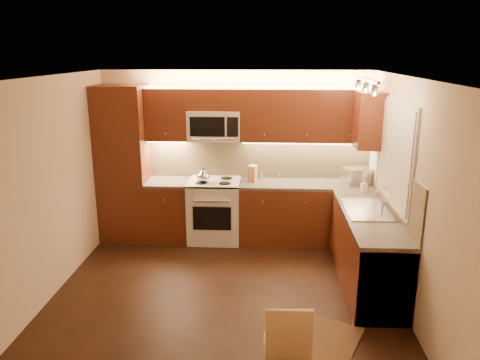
# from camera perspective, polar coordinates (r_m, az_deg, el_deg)

# --- Properties ---
(floor) EXTENTS (4.00, 4.00, 0.01)m
(floor) POSITION_cam_1_polar(r_m,az_deg,el_deg) (5.64, -1.92, -13.84)
(floor) COLOR black
(floor) RESTS_ON ground
(ceiling) EXTENTS (4.00, 4.00, 0.01)m
(ceiling) POSITION_cam_1_polar(r_m,az_deg,el_deg) (4.93, -2.18, 12.44)
(ceiling) COLOR beige
(ceiling) RESTS_ON ground
(wall_back) EXTENTS (4.00, 0.01, 2.50)m
(wall_back) POSITION_cam_1_polar(r_m,az_deg,el_deg) (7.07, -0.50, 3.15)
(wall_back) COLOR beige
(wall_back) RESTS_ON ground
(wall_front) EXTENTS (4.00, 0.01, 2.50)m
(wall_front) POSITION_cam_1_polar(r_m,az_deg,el_deg) (3.30, -5.40, -11.83)
(wall_front) COLOR beige
(wall_front) RESTS_ON ground
(wall_left) EXTENTS (0.01, 4.00, 2.50)m
(wall_left) POSITION_cam_1_polar(r_m,az_deg,el_deg) (5.69, -22.52, -1.12)
(wall_left) COLOR beige
(wall_left) RESTS_ON ground
(wall_right) EXTENTS (0.01, 4.00, 2.50)m
(wall_right) POSITION_cam_1_polar(r_m,az_deg,el_deg) (5.34, 19.85, -1.89)
(wall_right) COLOR beige
(wall_right) RESTS_ON ground
(pantry) EXTENTS (0.70, 0.60, 2.30)m
(pantry) POSITION_cam_1_polar(r_m,az_deg,el_deg) (7.11, -14.06, 1.92)
(pantry) COLOR #4B2210
(pantry) RESTS_ON floor
(base_cab_back_left) EXTENTS (0.62, 0.60, 0.86)m
(base_cab_back_left) POSITION_cam_1_polar(r_m,az_deg,el_deg) (7.15, -8.62, -3.74)
(base_cab_back_left) COLOR #4B2210
(base_cab_back_left) RESTS_ON floor
(counter_back_left) EXTENTS (0.62, 0.60, 0.04)m
(counter_back_left) POSITION_cam_1_polar(r_m,az_deg,el_deg) (7.01, -8.76, -0.26)
(counter_back_left) COLOR #363431
(counter_back_left) RESTS_ON base_cab_back_left
(base_cab_back_right) EXTENTS (1.92, 0.60, 0.86)m
(base_cab_back_right) POSITION_cam_1_polar(r_m,az_deg,el_deg) (7.02, 7.87, -4.07)
(base_cab_back_right) COLOR #4B2210
(base_cab_back_right) RESTS_ON floor
(counter_back_right) EXTENTS (1.92, 0.60, 0.04)m
(counter_back_right) POSITION_cam_1_polar(r_m,az_deg,el_deg) (6.88, 8.00, -0.54)
(counter_back_right) COLOR #363431
(counter_back_right) RESTS_ON base_cab_back_right
(base_cab_right) EXTENTS (0.60, 2.00, 0.86)m
(base_cab_right) POSITION_cam_1_polar(r_m,az_deg,el_deg) (5.91, 15.24, -8.32)
(base_cab_right) COLOR #4B2210
(base_cab_right) RESTS_ON floor
(counter_right) EXTENTS (0.60, 2.00, 0.04)m
(counter_right) POSITION_cam_1_polar(r_m,az_deg,el_deg) (5.75, 15.56, -4.20)
(counter_right) COLOR #363431
(counter_right) RESTS_ON base_cab_right
(dishwasher) EXTENTS (0.58, 0.60, 0.84)m
(dishwasher) POSITION_cam_1_polar(r_m,az_deg,el_deg) (5.29, 16.75, -11.35)
(dishwasher) COLOR silver
(dishwasher) RESTS_ON floor
(backsplash_back) EXTENTS (3.30, 0.02, 0.60)m
(backsplash_back) POSITION_cam_1_polar(r_m,az_deg,el_deg) (7.06, 2.33, 2.69)
(backsplash_back) COLOR tan
(backsplash_back) RESTS_ON wall_back
(backsplash_right) EXTENTS (0.02, 2.00, 0.60)m
(backsplash_right) POSITION_cam_1_polar(r_m,az_deg,el_deg) (5.72, 18.63, -1.18)
(backsplash_right) COLOR tan
(backsplash_right) RESTS_ON wall_right
(upper_cab_back_left) EXTENTS (0.62, 0.35, 0.75)m
(upper_cab_back_left) POSITION_cam_1_polar(r_m,az_deg,el_deg) (6.94, -8.88, 7.96)
(upper_cab_back_left) COLOR #4B2210
(upper_cab_back_left) RESTS_ON wall_back
(upper_cab_back_right) EXTENTS (1.92, 0.35, 0.75)m
(upper_cab_back_right) POSITION_cam_1_polar(r_m,az_deg,el_deg) (6.80, 8.24, 7.84)
(upper_cab_back_right) COLOR #4B2210
(upper_cab_back_right) RESTS_ON wall_back
(upper_cab_bridge) EXTENTS (0.76, 0.35, 0.31)m
(upper_cab_bridge) POSITION_cam_1_polar(r_m,az_deg,el_deg) (6.80, -3.18, 9.83)
(upper_cab_bridge) COLOR #4B2210
(upper_cab_bridge) RESTS_ON wall_back
(upper_cab_right_corner) EXTENTS (0.35, 0.50, 0.75)m
(upper_cab_right_corner) POSITION_cam_1_polar(r_m,az_deg,el_deg) (6.50, 15.50, 7.09)
(upper_cab_right_corner) COLOR #4B2210
(upper_cab_right_corner) RESTS_ON wall_right
(stove) EXTENTS (0.76, 0.65, 0.92)m
(stove) POSITION_cam_1_polar(r_m,az_deg,el_deg) (7.00, -3.13, -3.72)
(stove) COLOR silver
(stove) RESTS_ON floor
(microwave) EXTENTS (0.76, 0.38, 0.44)m
(microwave) POSITION_cam_1_polar(r_m,az_deg,el_deg) (6.83, -3.15, 6.69)
(microwave) COLOR silver
(microwave) RESTS_ON wall_back
(window_frame) EXTENTS (0.03, 1.44, 1.24)m
(window_frame) POSITION_cam_1_polar(r_m,az_deg,el_deg) (5.77, 18.55, 3.06)
(window_frame) COLOR silver
(window_frame) RESTS_ON wall_right
(window_blinds) EXTENTS (0.02, 1.36, 1.16)m
(window_blinds) POSITION_cam_1_polar(r_m,az_deg,el_deg) (5.76, 18.35, 3.06)
(window_blinds) COLOR silver
(window_blinds) RESTS_ON wall_right
(sink) EXTENTS (0.52, 0.86, 0.15)m
(sink) POSITION_cam_1_polar(r_m,az_deg,el_deg) (5.86, 15.33, -2.84)
(sink) COLOR silver
(sink) RESTS_ON counter_right
(faucet) EXTENTS (0.20, 0.04, 0.30)m
(faucet) POSITION_cam_1_polar(r_m,az_deg,el_deg) (5.88, 17.10, -2.15)
(faucet) COLOR silver
(faucet) RESTS_ON counter_right
(track_light_bar) EXTENTS (0.04, 1.20, 0.03)m
(track_light_bar) POSITION_cam_1_polar(r_m,az_deg,el_deg) (5.41, 15.20, 11.77)
(track_light_bar) COLOR silver
(track_light_bar) RESTS_ON ceiling
(kettle) EXTENTS (0.20, 0.20, 0.22)m
(kettle) POSITION_cam_1_polar(r_m,az_deg,el_deg) (6.76, -4.51, 0.58)
(kettle) COLOR silver
(kettle) RESTS_ON stove
(toaster_oven) EXTENTS (0.45, 0.38, 0.23)m
(toaster_oven) POSITION_cam_1_polar(r_m,az_deg,el_deg) (6.98, 14.15, 0.52)
(toaster_oven) COLOR silver
(toaster_oven) RESTS_ON counter_back_right
(knife_block) EXTENTS (0.14, 0.19, 0.24)m
(knife_block) POSITION_cam_1_polar(r_m,az_deg,el_deg) (6.89, 1.54, 0.83)
(knife_block) COLOR #B07B4F
(knife_block) RESTS_ON counter_back_right
(spice_jar_a) EXTENTS (0.06, 0.06, 0.10)m
(spice_jar_a) POSITION_cam_1_polar(r_m,az_deg,el_deg) (7.04, 2.61, 0.56)
(spice_jar_a) COLOR silver
(spice_jar_a) RESTS_ON counter_back_right
(spice_jar_b) EXTENTS (0.05, 0.05, 0.10)m
(spice_jar_b) POSITION_cam_1_polar(r_m,az_deg,el_deg) (7.04, 2.58, 0.57)
(spice_jar_b) COLOR brown
(spice_jar_b) RESTS_ON counter_back_right
(spice_jar_c) EXTENTS (0.04, 0.04, 0.09)m
(spice_jar_c) POSITION_cam_1_polar(r_m,az_deg,el_deg) (7.06, 4.84, 0.53)
(spice_jar_c) COLOR silver
(spice_jar_c) RESTS_ON counter_back_right
(spice_jar_d) EXTENTS (0.05, 0.05, 0.10)m
(spice_jar_d) POSITION_cam_1_polar(r_m,az_deg,el_deg) (6.99, 1.72, 0.44)
(spice_jar_d) COLOR #9E562F
(spice_jar_d) RESTS_ON counter_back_right
(soap_bottle) EXTENTS (0.10, 0.10, 0.16)m
(soap_bottle) POSITION_cam_1_polar(r_m,az_deg,el_deg) (6.62, 14.93, -0.65)
(soap_bottle) COLOR silver
(soap_bottle) RESTS_ON counter_right
(rug) EXTENTS (0.89, 1.04, 0.01)m
(rug) POSITION_cam_1_polar(r_m,az_deg,el_deg) (4.89, 10.30, -19.09)
(rug) COLOR black
(rug) RESTS_ON floor
(dining_chair) EXTENTS (0.38, 0.38, 0.84)m
(dining_chair) POSITION_cam_1_polar(r_m,az_deg,el_deg) (4.11, 5.74, -19.32)
(dining_chair) COLOR #B07B4F
(dining_chair) RESTS_ON floor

